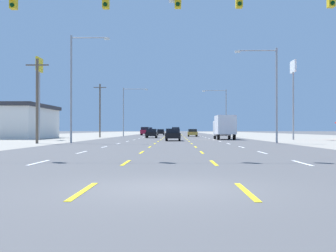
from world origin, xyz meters
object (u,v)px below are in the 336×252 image
sedan_center_turn_far (176,132)px  streetlight_right_row_1 (223,109)px  box_truck_far_right_near (224,126)px  sedan_inner_left_mid (152,133)px  pole_sign_left_row_1 (39,77)px  suv_far_left_distant_b (149,131)px  streetlight_left_row_1 (126,108)px  streetlight_left_row_0 (75,81)px  suv_center_turn_distant_a (176,131)px  sedan_inner_right_midfar (192,133)px  streetlight_right_row_0 (272,88)px  suv_far_left_farther (145,131)px  sedan_inner_left_farthest (161,132)px  sedan_center_turn_nearest (173,134)px  pole_sign_right_row_1 (293,80)px

sedan_center_turn_far → streetlight_right_row_1: (9.43, -8.28, 4.74)m
box_truck_far_right_near → sedan_inner_left_mid: 15.17m
box_truck_far_right_near → pole_sign_left_row_1: bearing=-173.9°
suv_far_left_distant_b → streetlight_left_row_1: size_ratio=0.51×
streetlight_left_row_0 → streetlight_left_row_1: size_ratio=1.11×
suv_center_turn_distant_a → pole_sign_left_row_1: size_ratio=0.46×
sedan_inner_right_midfar → pole_sign_left_row_1: size_ratio=0.42×
sedan_center_turn_far → streetlight_left_row_1: bearing=-139.7°
box_truck_far_right_near → pole_sign_left_row_1: 25.45m
suv_far_left_distant_b → streetlight_right_row_0: (16.94, -72.88, 4.44)m
sedan_center_turn_far → streetlight_right_row_1: size_ratio=0.48×
pole_sign_left_row_1 → streetlight_left_row_0: pole_sign_left_row_1 is taller
sedan_inner_right_midfar → suv_far_left_farther: (-10.57, 18.76, 0.27)m
sedan_inner_left_farthest → suv_center_turn_distant_a: 4.61m
sedan_center_turn_nearest → streetlight_left_row_1: (-9.50, 31.54, 4.93)m
pole_sign_left_row_1 → streetlight_right_row_0: bearing=-25.1°
suv_center_turn_distant_a → suv_far_left_distant_b: 12.82m
box_truck_far_right_near → suv_far_left_farther: 44.17m
streetlight_left_row_1 → sedan_inner_right_midfar: bearing=-7.7°
box_truck_far_right_near → pole_sign_left_row_1: size_ratio=0.67×
sedan_inner_left_farthest → suv_center_turn_distant_a: (3.66, 2.79, 0.27)m
box_truck_far_right_near → streetlight_left_row_0: 23.09m
suv_far_left_farther → suv_far_left_distant_b: same height
suv_far_left_farther → pole_sign_left_row_1: (-10.53, -44.51, 7.21)m
suv_center_turn_distant_a → streetlight_left_row_1: (-9.78, -22.12, 4.66)m
sedan_inner_left_farthest → streetlight_right_row_1: (13.08, -19.32, 4.74)m
suv_far_left_farther → sedan_inner_left_farthest: 4.33m
suv_center_turn_distant_a → suv_far_left_distant_b: bearing=125.3°
sedan_inner_left_farthest → suv_far_left_distant_b: suv_far_left_distant_b is taller
pole_sign_left_row_1 → pole_sign_right_row_1: bearing=1.8°
pole_sign_right_row_1 → streetlight_left_row_1: size_ratio=1.08×
box_truck_far_right_near → sedan_center_turn_far: size_ratio=1.60×
sedan_inner_left_farthest → sedan_inner_left_mid: bearing=-90.4°
pole_sign_right_row_1 → streetlight_left_row_1: (-25.34, 26.47, -2.18)m
sedan_center_turn_far → streetlight_left_row_0: streetlight_left_row_0 is taller
sedan_inner_left_mid → pole_sign_right_row_1: pole_sign_right_row_1 is taller
box_truck_far_right_near → streetlight_right_row_1: size_ratio=0.77×
suv_center_turn_distant_a → pole_sign_left_row_1: bearing=-109.8°
sedan_inner_left_mid → streetlight_right_row_1: bearing=46.5°
sedan_center_turn_nearest → box_truck_far_right_near: box_truck_far_right_near is taller
streetlight_left_row_0 → pole_sign_left_row_1: bearing=121.5°
suv_far_left_farther → sedan_inner_left_farthest: size_ratio=1.09×
pole_sign_right_row_1 → streetlight_right_row_0: (-6.03, -13.83, -2.40)m
pole_sign_right_row_1 → streetlight_right_row_0: pole_sign_right_row_1 is taller
sedan_center_turn_nearest → pole_sign_left_row_1: size_ratio=0.42×
sedan_center_turn_far → suv_center_turn_distant_a: 13.84m
sedan_inner_right_midfar → box_truck_far_right_near: bearing=-81.6°
streetlight_left_row_1 → suv_center_turn_distant_a: bearing=66.1°
suv_far_left_farther → sedan_inner_right_midfar: bearing=-60.6°
sedan_inner_left_mid → suv_center_turn_distant_a: (3.91, 36.16, 0.27)m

